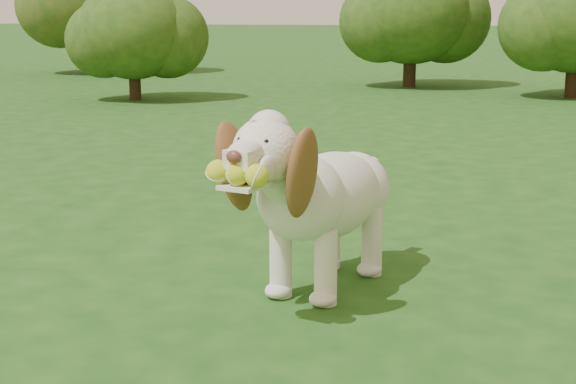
# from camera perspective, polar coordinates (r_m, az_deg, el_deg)

# --- Properties ---
(ground) EXTENTS (80.00, 80.00, 0.00)m
(ground) POSITION_cam_1_polar(r_m,az_deg,el_deg) (3.08, 11.13, -8.93)
(ground) COLOR #184313
(ground) RESTS_ON ground
(dog) EXTENTS (0.64, 1.12, 0.74)m
(dog) POSITION_cam_1_polar(r_m,az_deg,el_deg) (3.33, 1.93, 0.04)
(dog) COLOR silver
(dog) RESTS_ON ground
(shrub_a) EXTENTS (1.28, 1.28, 1.32)m
(shrub_a) POSITION_cam_1_polar(r_m,az_deg,el_deg) (10.18, -9.99, 10.22)
(shrub_a) COLOR #382314
(shrub_a) RESTS_ON ground
(shrub_b) EXTENTS (1.60, 1.60, 1.65)m
(shrub_b) POSITION_cam_1_polar(r_m,az_deg,el_deg) (11.73, 7.97, 11.47)
(shrub_b) COLOR #382314
(shrub_b) RESTS_ON ground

